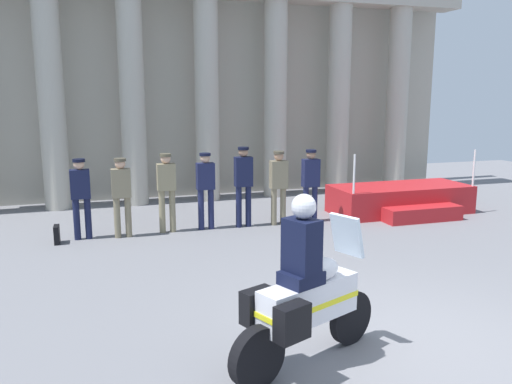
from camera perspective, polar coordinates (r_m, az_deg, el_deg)
ground_plane at (r=6.58m, az=18.21°, el=-15.88°), size 28.00×28.00×0.00m
colonnade_backdrop at (r=14.75m, az=-5.94°, el=12.25°), size 15.43×1.50×6.18m
reviewing_stand at (r=13.24m, az=15.86°, el=-0.87°), size 3.43×1.91×1.58m
officer_in_row_0 at (r=10.88m, az=-18.88°, el=-0.03°), size 0.38×0.24×1.64m
officer_in_row_1 at (r=10.79m, az=-14.70°, el=0.10°), size 0.38×0.24×1.64m
officer_in_row_2 at (r=10.98m, az=-9.90°, el=0.65°), size 0.38×0.24×1.69m
officer_in_row_3 at (r=11.12m, az=-5.61°, el=0.82°), size 0.38×0.24×1.67m
officer_in_row_4 at (r=11.26m, az=-1.40°, el=1.32°), size 0.38×0.24×1.78m
officer_in_row_5 at (r=11.48m, az=2.53°, el=1.15°), size 0.38×0.24×1.67m
officer_in_row_6 at (r=11.79m, az=6.08°, el=1.36°), size 0.38×0.24×1.68m
motorcycle_with_rider at (r=5.56m, az=5.36°, el=-11.42°), size 1.97×1.04×1.90m
briefcase_on_ground at (r=10.90m, az=-21.23°, el=-4.43°), size 0.10×0.32×0.36m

